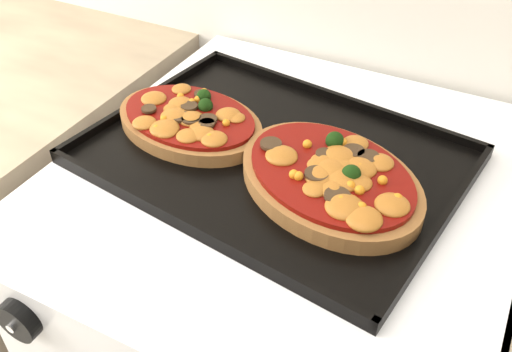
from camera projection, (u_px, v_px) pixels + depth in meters
The scene contains 4 objects.
knob_left at pixel (19, 321), 0.63m from camera, with size 0.05×0.05×0.02m, color black.
baking_tray at pixel (273, 154), 0.76m from camera, with size 0.47×0.35×0.02m, color black.
pizza_left at pixel (189, 119), 0.80m from camera, with size 0.23×0.15×0.03m, color #9F6537, non-canonical shape.
pizza_right at pixel (330, 176), 0.70m from camera, with size 0.25×0.18×0.04m, color #9F6537, non-canonical shape.
Camera 1 is at (0.27, 1.14, 1.38)m, focal length 40.00 mm.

